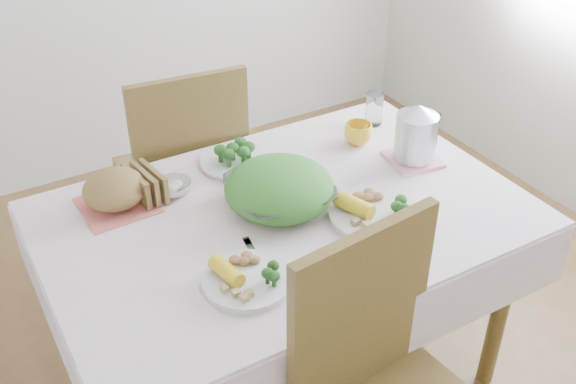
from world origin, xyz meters
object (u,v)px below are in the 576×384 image
dinner_plate_left (247,280)px  dining_table (286,302)px  dinner_plate_right (374,216)px  electric_kettle (416,131)px  chair_far (182,183)px  salad_bowl (279,194)px  yellow_mug (358,134)px

dinner_plate_left → dining_table: bearing=42.6°
dinner_plate_right → electric_kettle: 0.40m
chair_far → electric_kettle: electric_kettle is taller
salad_bowl → electric_kettle: size_ratio=1.62×
dinner_plate_left → yellow_mug: size_ratio=2.43×
dinner_plate_right → yellow_mug: size_ratio=2.76×
salad_bowl → dinner_plate_right: (0.22, -0.21, -0.03)m
dinner_plate_left → chair_far: bearing=78.9°
chair_far → dining_table: bearing=100.4°
dinner_plate_left → yellow_mug: yellow_mug is taller
salad_bowl → electric_kettle: electric_kettle is taller
dinner_plate_right → salad_bowl: bearing=135.6°
salad_bowl → dinner_plate_right: size_ratio=1.16×
dining_table → chair_far: 0.76m
dinner_plate_left → yellow_mug: bearing=34.3°
dinner_plate_left → dinner_plate_right: 0.49m
chair_far → dinner_plate_right: 1.02m
dinner_plate_left → yellow_mug: 0.86m
salad_bowl → yellow_mug: 0.49m
dining_table → electric_kettle: electric_kettle is taller
dinner_plate_left → electric_kettle: bearing=19.3°
dining_table → dinner_plate_left: 0.53m
dining_table → electric_kettle: (0.55, 0.04, 0.51)m
chair_far → dinner_plate_right: size_ratio=3.63×
chair_far → electric_kettle: (0.61, -0.71, 0.42)m
dinner_plate_left → electric_kettle: electric_kettle is taller
salad_bowl → electric_kettle: (0.54, -0.00, 0.08)m
yellow_mug → electric_kettle: electric_kettle is taller
dinner_plate_right → dining_table: bearing=142.6°
dining_table → dinner_plate_left: dinner_plate_left is taller
dining_table → yellow_mug: (0.45, 0.25, 0.43)m
chair_far → dinner_plate_right: bearing=112.6°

